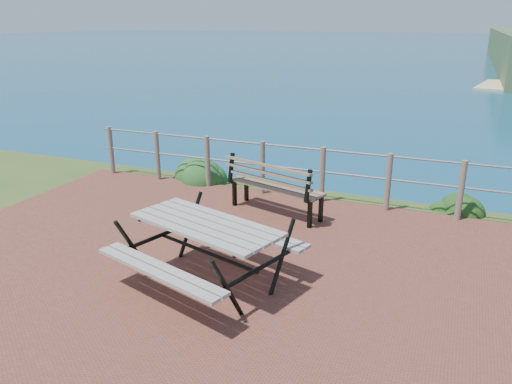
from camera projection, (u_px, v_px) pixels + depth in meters
ground at (247, 288)px, 6.10m from camera, size 10.00×7.00×0.12m
ocean at (468, 31)px, 180.74m from camera, size 1200.00×1200.00×0.00m
safety_railing at (322, 172)px, 8.84m from camera, size 9.40×0.10×1.00m
picnic_table at (206, 246)px, 6.05m from camera, size 2.04×1.59×0.80m
park_bench at (276, 178)px, 8.25m from camera, size 1.76×0.91×0.96m
shrub_lip_west at (198, 181)px, 10.25m from camera, size 0.88×0.88×0.66m
shrub_lip_east at (452, 209)px, 8.69m from camera, size 0.69×0.69×0.40m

